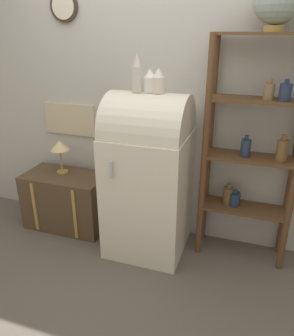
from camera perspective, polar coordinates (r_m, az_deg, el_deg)
ground_plane at (r=2.91m, az=-1.28°, el=-15.69°), size 12.00×12.00×0.00m
wall_back at (r=2.87m, az=2.40°, el=13.48°), size 7.00×0.09×2.70m
refrigerator at (r=2.73m, az=0.25°, el=-0.81°), size 0.65×0.67×1.38m
suitcase_trunk at (r=3.33m, az=-13.80°, el=-5.49°), size 0.78×0.43×0.55m
shelf_unit at (r=2.66m, az=17.82°, el=3.63°), size 0.72×0.28×1.81m
vase_left at (r=2.53m, az=-1.72°, el=16.06°), size 0.08×0.08×0.29m
vase_center at (r=2.53m, az=0.51°, el=14.85°), size 0.09×0.09×0.17m
vase_right at (r=2.50m, az=1.99°, el=14.83°), size 0.10×0.10×0.18m
desk_lamp at (r=3.18m, az=-14.95°, el=3.50°), size 0.18×0.18×0.32m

